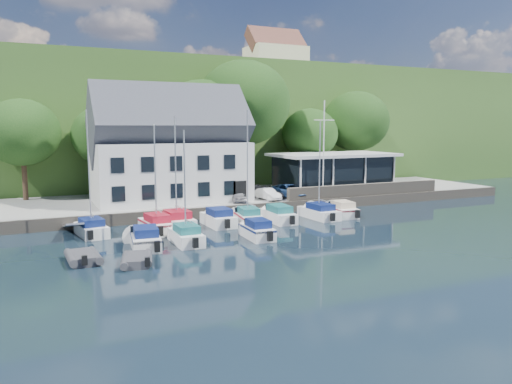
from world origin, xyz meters
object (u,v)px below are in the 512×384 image
Objects in this scene: car_white at (268,194)px; boat_r2_2 at (257,228)px; boat_r1_0 at (89,180)px; boat_r1_7 at (341,209)px; boat_r2_1 at (185,183)px; dinghy_0 at (83,256)px; boat_r1_4 at (248,173)px; dinghy_1 at (137,258)px; car_blue at (290,190)px; car_dgrey at (266,192)px; boat_r1_5 at (278,213)px; flagpole at (324,149)px; boat_r1_3 at (218,217)px; boat_r1_2 at (176,170)px; boat_r1_6 at (320,171)px; boat_r1_1 at (155,174)px; club_pavilion at (333,172)px; harbor_building at (170,155)px; boat_r2_0 at (145,237)px; car_silver at (237,196)px.

car_white is 0.66× the size of boat_r2_2.
boat_r1_0 is (-16.82, -4.95, 2.60)m from car_white.
boat_r2_1 reaches higher than boat_r1_7.
boat_r1_0 is 2.54× the size of dinghy_0.
boat_r2_1 is (-6.69, -4.67, -0.06)m from boat_r1_4.
boat_r2_2 is 9.85m from dinghy_1.
boat_r1_4 reaches higher than boat_r2_1.
boat_r1_7 is (1.85, -6.36, -0.99)m from car_blue.
boat_r1_5 is at bearing -125.07° from car_dgrey.
boat_r1_3 is at bearing -160.75° from flagpole.
boat_r1_2 reaches higher than boat_r1_5.
flagpole is (3.03, -1.34, 4.06)m from car_blue.
car_white is 0.81× the size of car_dgrey.
boat_r1_7 is (4.52, -5.85, -0.85)m from car_white.
boat_r1_0 is 21.64m from boat_r1_7.
boat_r1_1 is at bearing 177.00° from boat_r1_6.
dinghy_1 is (-24.72, -17.13, -2.69)m from club_pavilion.
harbor_building reaches higher than car_blue.
boat_r1_7 is (4.22, -6.84, -0.89)m from car_dgrey.
boat_r2_0 is at bearing -162.96° from car_blue.
boat_r1_4 is 2.74× the size of dinghy_1.
boat_r2_2 is at bearing -5.53° from boat_r2_1.
flagpole reaches higher than harbor_building.
dinghy_1 is at bearing -117.06° from boat_r1_1.
boat_r1_2 is (-13.09, -5.63, 2.95)m from car_blue.
boat_r1_1 is (4.65, -0.83, 0.35)m from boat_r1_0.
club_pavilion is 24.55m from boat_r2_1.
car_white is at bearing 31.57° from dinghy_0.
boat_r1_1 reaches higher than dinghy_1.
boat_r2_1 reaches higher than dinghy_0.
club_pavilion is 23.42m from boat_r1_1.
boat_r1_2 is (-10.71, -6.11, 3.05)m from car_dgrey.
car_blue is 0.66× the size of boat_r1_5.
boat_r2_1 is 6.80m from dinghy_1.
harbor_building is at bearing 102.70° from boat_r2_2.
boat_r1_3 is at bearing -79.99° from harbor_building.
boat_r1_3 is at bearing -5.39° from boat_r1_2.
car_silver is at bearing 36.95° from dinghy_0.
boat_r1_4 is 6.69m from boat_r1_6.
club_pavilion is at bearing -4.65° from car_dgrey.
car_dgrey reaches higher than boat_r1_5.
boat_r1_7 reaches higher than dinghy_1.
boat_r2_1 is (-2.61, -13.79, -1.16)m from harbor_building.
boat_r1_3 is at bearing 29.55° from dinghy_0.
car_white is 0.82× the size of car_blue.
harbor_building reaches higher than boat_r2_1.
boat_r1_7 is at bearing -58.90° from car_white.
harbor_building is 4.65× the size of dinghy_1.
boat_r1_3 is at bearing 176.51° from boat_r1_5.
car_silver is 14.91m from boat_r2_0.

